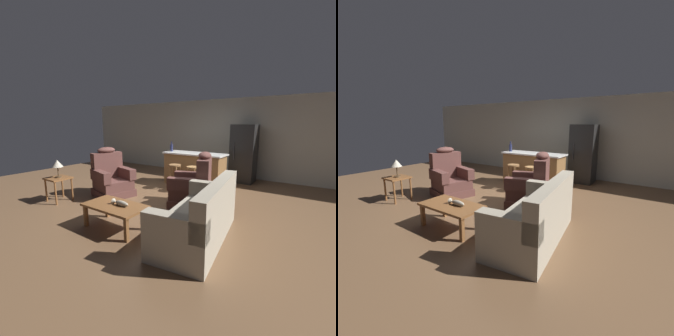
{
  "view_description": "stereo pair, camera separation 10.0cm",
  "coord_description": "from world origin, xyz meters",
  "views": [
    {
      "loc": [
        2.97,
        -4.4,
        1.77
      ],
      "look_at": [
        0.06,
        -0.1,
        0.75
      ],
      "focal_mm": 24.0,
      "sensor_mm": 36.0,
      "label": 1
    },
    {
      "loc": [
        3.05,
        -4.34,
        1.77
      ],
      "look_at": [
        0.06,
        -0.1,
        0.75
      ],
      "focal_mm": 24.0,
      "sensor_mm": 36.0,
      "label": 2
    }
  ],
  "objects": [
    {
      "name": "ground_plane",
      "position": [
        0.0,
        0.0,
        0.0
      ],
      "size": [
        12.0,
        12.0,
        0.0
      ],
      "color": "brown"
    },
    {
      "name": "back_wall",
      "position": [
        0.0,
        3.12,
        1.3
      ],
      "size": [
        12.0,
        0.05,
        2.6
      ],
      "color": "#B2B2A3",
      "rests_on": "ground_plane"
    },
    {
      "name": "coffee_table",
      "position": [
        0.19,
        -1.9,
        0.36
      ],
      "size": [
        1.1,
        0.6,
        0.42
      ],
      "color": "brown",
      "rests_on": "ground_plane"
    },
    {
      "name": "fish_figurine",
      "position": [
        0.29,
        -1.88,
        0.46
      ],
      "size": [
        0.34,
        0.1,
        0.1
      ],
      "color": "#4C3823",
      "rests_on": "coffee_table"
    },
    {
      "name": "couch",
      "position": [
        1.56,
        -1.41,
        0.34
      ],
      "size": [
        1.1,
        2.0,
        0.94
      ],
      "rotation": [
        0.0,
        0.0,
        3.28
      ],
      "color": "#9E937F",
      "rests_on": "ground_plane"
    },
    {
      "name": "recliner_near_lamp",
      "position": [
        -1.28,
        -0.66,
        0.42
      ],
      "size": [
        1.04,
        1.04,
        1.2
      ],
      "rotation": [
        0.0,
        0.0,
        -0.28
      ],
      "color": "brown",
      "rests_on": "ground_plane"
    },
    {
      "name": "recliner_near_island",
      "position": [
        0.79,
        -0.17,
        0.42
      ],
      "size": [
        1.06,
        1.06,
        1.2
      ],
      "rotation": [
        0.0,
        0.0,
        3.47
      ],
      "color": "brown",
      "rests_on": "ground_plane"
    },
    {
      "name": "end_table",
      "position": [
        -1.95,
        -1.66,
        0.46
      ],
      "size": [
        0.48,
        0.48,
        0.56
      ],
      "color": "brown",
      "rests_on": "ground_plane"
    },
    {
      "name": "table_lamp",
      "position": [
        -1.92,
        -1.66,
        0.87
      ],
      "size": [
        0.24,
        0.24,
        0.41
      ],
      "color": "#4C3823",
      "rests_on": "end_table"
    },
    {
      "name": "kitchen_island",
      "position": [
        0.0,
        1.35,
        0.48
      ],
      "size": [
        1.8,
        0.7,
        0.95
      ],
      "color": "olive",
      "rests_on": "ground_plane"
    },
    {
      "name": "bar_stool_left",
      "position": [
        -0.27,
        0.72,
        0.47
      ],
      "size": [
        0.32,
        0.32,
        0.68
      ],
      "color": "olive",
      "rests_on": "ground_plane"
    },
    {
      "name": "bar_stool_right",
      "position": [
        0.28,
        0.72,
        0.47
      ],
      "size": [
        0.32,
        0.32,
        0.68
      ],
      "color": "#A87A47",
      "rests_on": "ground_plane"
    },
    {
      "name": "refrigerator",
      "position": [
        1.06,
        2.55,
        0.88
      ],
      "size": [
        0.7,
        0.69,
        1.76
      ],
      "color": "black",
      "rests_on": "ground_plane"
    },
    {
      "name": "bottle_tall_green",
      "position": [
        -0.77,
        1.31,
        1.06
      ],
      "size": [
        0.09,
        0.09,
        0.3
      ],
      "color": "#23284C",
      "rests_on": "kitchen_island"
    }
  ]
}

